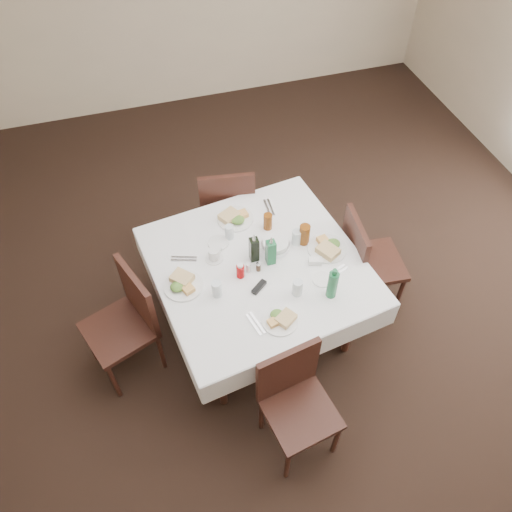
{
  "coord_description": "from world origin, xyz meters",
  "views": [
    {
      "loc": [
        -0.84,
        -2.1,
        3.51
      ],
      "look_at": [
        -0.17,
        0.1,
        0.8
      ],
      "focal_mm": 35.0,
      "sensor_mm": 36.0,
      "label": 1
    }
  ],
  "objects_px": {
    "chair_west": "(128,317)",
    "water_w": "(217,289)",
    "water_n": "(229,232)",
    "water_e": "(296,237)",
    "green_bottle": "(333,284)",
    "chair_north": "(227,204)",
    "oil_cruet_green": "(271,251)",
    "coffee_mug": "(214,255)",
    "oil_cruet_dark": "(254,249)",
    "ketchup_bottle": "(240,271)",
    "bread_basket": "(275,245)",
    "chair_east": "(364,258)",
    "chair_south": "(294,396)",
    "water_s": "(297,288)",
    "dining_table": "(258,270)"
  },
  "relations": [
    {
      "from": "water_s",
      "to": "water_w",
      "type": "bearing_deg",
      "value": 164.0
    },
    {
      "from": "coffee_mug",
      "to": "ketchup_bottle",
      "type": "bearing_deg",
      "value": -56.72
    },
    {
      "from": "coffee_mug",
      "to": "chair_east",
      "type": "bearing_deg",
      "value": -7.2
    },
    {
      "from": "oil_cruet_green",
      "to": "coffee_mug",
      "type": "height_order",
      "value": "oil_cruet_green"
    },
    {
      "from": "chair_north",
      "to": "coffee_mug",
      "type": "distance_m",
      "value": 0.83
    },
    {
      "from": "water_w",
      "to": "green_bottle",
      "type": "bearing_deg",
      "value": -17.19
    },
    {
      "from": "water_n",
      "to": "oil_cruet_dark",
      "type": "xyz_separation_m",
      "value": [
        0.11,
        -0.25,
        0.05
      ]
    },
    {
      "from": "oil_cruet_dark",
      "to": "coffee_mug",
      "type": "bearing_deg",
      "value": 162.81
    },
    {
      "from": "chair_east",
      "to": "bread_basket",
      "type": "distance_m",
      "value": 0.76
    },
    {
      "from": "chair_west",
      "to": "green_bottle",
      "type": "relative_size",
      "value": 3.56
    },
    {
      "from": "water_w",
      "to": "ketchup_bottle",
      "type": "relative_size",
      "value": 1.03
    },
    {
      "from": "chair_north",
      "to": "oil_cruet_dark",
      "type": "bearing_deg",
      "value": -90.47
    },
    {
      "from": "chair_west",
      "to": "water_w",
      "type": "relative_size",
      "value": 7.36
    },
    {
      "from": "water_n",
      "to": "coffee_mug",
      "type": "relative_size",
      "value": 0.86
    },
    {
      "from": "water_n",
      "to": "coffee_mug",
      "type": "distance_m",
      "value": 0.23
    },
    {
      "from": "coffee_mug",
      "to": "dining_table",
      "type": "bearing_deg",
      "value": -25.69
    },
    {
      "from": "water_e",
      "to": "water_w",
      "type": "height_order",
      "value": "water_w"
    },
    {
      "from": "chair_east",
      "to": "water_s",
      "type": "distance_m",
      "value": 0.82
    },
    {
      "from": "dining_table",
      "to": "chair_south",
      "type": "xyz_separation_m",
      "value": [
        -0.04,
        -0.92,
        -0.17
      ]
    },
    {
      "from": "water_n",
      "to": "ketchup_bottle",
      "type": "bearing_deg",
      "value": -93.4
    },
    {
      "from": "chair_west",
      "to": "bread_basket",
      "type": "height_order",
      "value": "chair_west"
    },
    {
      "from": "water_s",
      "to": "water_e",
      "type": "bearing_deg",
      "value": 70.73
    },
    {
      "from": "chair_west",
      "to": "water_e",
      "type": "bearing_deg",
      "value": 5.89
    },
    {
      "from": "chair_south",
      "to": "green_bottle",
      "type": "distance_m",
      "value": 0.76
    },
    {
      "from": "dining_table",
      "to": "water_n",
      "type": "height_order",
      "value": "water_n"
    },
    {
      "from": "water_w",
      "to": "coffee_mug",
      "type": "relative_size",
      "value": 0.93
    },
    {
      "from": "chair_west",
      "to": "oil_cruet_green",
      "type": "distance_m",
      "value": 1.11
    },
    {
      "from": "oil_cruet_green",
      "to": "coffee_mug",
      "type": "xyz_separation_m",
      "value": [
        -0.38,
        0.14,
        -0.07
      ]
    },
    {
      "from": "chair_north",
      "to": "chair_west",
      "type": "relative_size",
      "value": 1.01
    },
    {
      "from": "chair_west",
      "to": "green_bottle",
      "type": "distance_m",
      "value": 1.45
    },
    {
      "from": "water_n",
      "to": "dining_table",
      "type": "bearing_deg",
      "value": -67.27
    },
    {
      "from": "chair_west",
      "to": "green_bottle",
      "type": "bearing_deg",
      "value": -15.5
    },
    {
      "from": "chair_north",
      "to": "water_w",
      "type": "xyz_separation_m",
      "value": [
        -0.34,
        -1.05,
        0.28
      ]
    },
    {
      "from": "dining_table",
      "to": "coffee_mug",
      "type": "relative_size",
      "value": 11.77
    },
    {
      "from": "chair_east",
      "to": "green_bottle",
      "type": "distance_m",
      "value": 0.71
    },
    {
      "from": "chair_south",
      "to": "oil_cruet_green",
      "type": "height_order",
      "value": "oil_cruet_green"
    },
    {
      "from": "water_n",
      "to": "water_w",
      "type": "distance_m",
      "value": 0.53
    },
    {
      "from": "dining_table",
      "to": "coffee_mug",
      "type": "distance_m",
      "value": 0.34
    },
    {
      "from": "water_s",
      "to": "coffee_mug",
      "type": "height_order",
      "value": "water_s"
    },
    {
      "from": "water_n",
      "to": "water_e",
      "type": "distance_m",
      "value": 0.5
    },
    {
      "from": "chair_south",
      "to": "ketchup_bottle",
      "type": "distance_m",
      "value": 0.91
    },
    {
      "from": "water_s",
      "to": "ketchup_bottle",
      "type": "relative_size",
      "value": 1.03
    },
    {
      "from": "water_w",
      "to": "coffee_mug",
      "type": "distance_m",
      "value": 0.32
    },
    {
      "from": "chair_north",
      "to": "chair_east",
      "type": "height_order",
      "value": "chair_north"
    },
    {
      "from": "chair_north",
      "to": "chair_west",
      "type": "height_order",
      "value": "chair_north"
    },
    {
      "from": "dining_table",
      "to": "green_bottle",
      "type": "height_order",
      "value": "green_bottle"
    },
    {
      "from": "green_bottle",
      "to": "chair_south",
      "type": "bearing_deg",
      "value": -130.11
    },
    {
      "from": "oil_cruet_dark",
      "to": "ketchup_bottle",
      "type": "relative_size",
      "value": 2.07
    },
    {
      "from": "water_e",
      "to": "bread_basket",
      "type": "distance_m",
      "value": 0.16
    },
    {
      "from": "chair_south",
      "to": "coffee_mug",
      "type": "distance_m",
      "value": 1.12
    }
  ]
}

